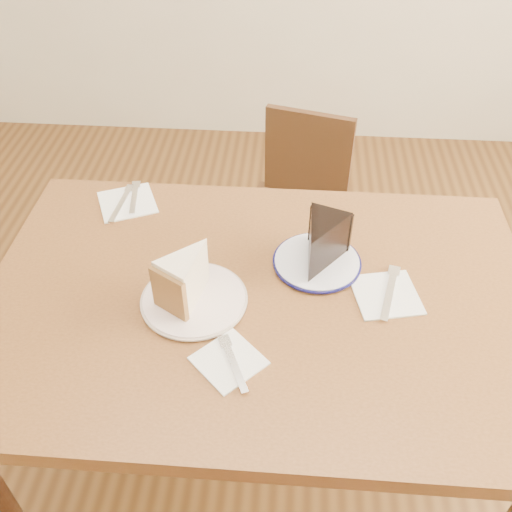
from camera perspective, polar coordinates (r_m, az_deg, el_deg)
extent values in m
plane|color=#432811|center=(1.85, 0.20, -20.30)|extent=(4.00, 4.00, 0.00)
cube|color=#522F16|center=(1.25, 0.27, -4.61)|extent=(1.20, 0.80, 0.04)
cylinder|color=#331A0F|center=(1.85, -15.92, -3.84)|extent=(0.06, 0.06, 0.71)
cylinder|color=#331A0F|center=(1.82, 18.35, -5.62)|extent=(0.06, 0.06, 0.71)
cube|color=#331C0F|center=(2.00, 3.66, 3.32)|extent=(0.44, 0.44, 0.04)
cylinder|color=#331C0F|center=(2.22, 8.36, 0.73)|extent=(0.03, 0.03, 0.37)
cylinder|color=#331C0F|center=(2.28, 0.83, 2.42)|extent=(0.03, 0.03, 0.37)
cylinder|color=#331C0F|center=(2.00, 6.37, -4.76)|extent=(0.03, 0.03, 0.37)
cylinder|color=#331C0F|center=(2.06, -1.90, -2.73)|extent=(0.03, 0.03, 0.37)
cube|color=#331C0F|center=(2.03, 5.21, 10.03)|extent=(0.30, 0.11, 0.33)
cylinder|color=white|center=(1.23, -6.20, -4.36)|extent=(0.22, 0.22, 0.01)
cylinder|color=white|center=(1.31, 6.10, -0.60)|extent=(0.19, 0.19, 0.01)
cube|color=white|center=(1.12, -2.75, -10.41)|extent=(0.16, 0.16, 0.00)
cube|color=white|center=(1.27, 12.88, -3.79)|extent=(0.16, 0.16, 0.00)
cube|color=white|center=(1.52, -12.74, 5.25)|extent=(0.18, 0.18, 0.00)
cube|color=silver|center=(1.11, -2.24, -10.71)|extent=(0.07, 0.13, 0.00)
cube|color=silver|center=(1.27, 13.21, -3.61)|extent=(0.06, 0.17, 0.00)
cube|color=silver|center=(1.53, -12.08, 5.75)|extent=(0.03, 0.14, 0.00)
cube|color=silver|center=(1.51, -13.32, 5.16)|extent=(0.03, 0.16, 0.00)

